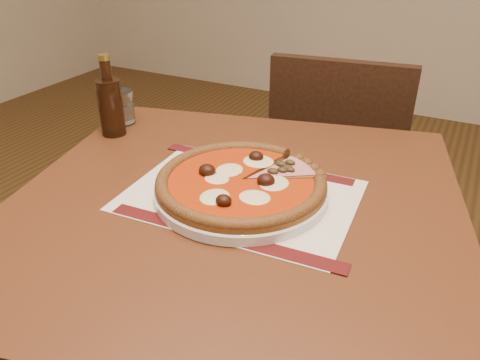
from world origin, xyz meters
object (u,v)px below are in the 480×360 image
Objects in this scene: table at (235,245)px; water_glass at (121,107)px; plate at (241,191)px; bottle at (111,104)px; chair_far at (336,164)px; pizza at (241,181)px.

table is 0.48m from water_glass.
plate is 0.46m from water_glass.
plate is 3.90× the size of water_glass.
water_glass is 0.08m from bottle.
water_glass is (-0.41, -0.53, 0.30)m from chair_far.
pizza is (0.00, 0.02, 0.13)m from table.
chair_far is 2.79× the size of pizza.
chair_far is 0.77m from pizza.
bottle reaches higher than plate.
pizza is (-0.00, -0.00, 0.02)m from plate.
chair_far is at bearing 57.21° from bottle.
table is 0.11m from plate.
plate is at bearing 83.19° from chair_far.
pizza is (0.01, -0.71, 0.29)m from chair_far.
plate is 0.41m from bottle.
pizza is 3.82× the size of water_glass.
bottle reaches higher than water_glass.
chair_far is 0.73m from water_glass.
chair_far is 0.78m from bottle.
plate is at bearing -23.08° from water_glass.
table is 1.13× the size of chair_far.
bottle is (0.03, -0.06, 0.03)m from water_glass.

